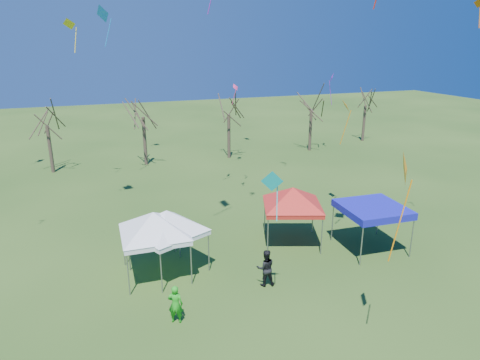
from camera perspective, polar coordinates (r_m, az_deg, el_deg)
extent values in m
plane|color=#284817|center=(21.34, 3.88, -14.31)|extent=(140.00, 140.00, 0.00)
cylinder|color=#3D2D21|center=(42.25, -23.97, 3.74)|extent=(0.32, 0.32, 4.28)
cylinder|color=#3D2D21|center=(42.13, -12.58, 5.09)|extent=(0.32, 0.32, 4.64)
cylinder|color=#3D2D21|center=(43.65, -1.49, 5.85)|extent=(0.32, 0.32, 4.49)
cylinder|color=#3D2D21|center=(47.33, 9.36, 6.56)|extent=(0.32, 0.32, 4.47)
cylinder|color=#3D2D21|center=(53.53, 16.19, 7.26)|extent=(0.32, 0.32, 4.23)
cylinder|color=gray|center=(20.97, -14.66, -12.17)|extent=(0.06, 0.06, 2.13)
cylinder|color=gray|center=(23.60, -15.26, -8.66)|extent=(0.06, 0.06, 2.13)
cylinder|color=gray|center=(21.27, -6.52, -11.18)|extent=(0.06, 0.06, 2.13)
cylinder|color=gray|center=(23.87, -8.07, -7.85)|extent=(0.06, 0.06, 2.13)
cube|color=white|center=(21.84, -11.32, -7.12)|extent=(3.26, 3.26, 0.26)
pyramid|color=white|center=(21.38, -11.51, -4.22)|extent=(4.51, 4.51, 1.06)
cylinder|color=gray|center=(20.84, -10.45, -12.11)|extent=(0.06, 0.06, 2.08)
cylinder|color=gray|center=(23.06, -14.60, -9.31)|extent=(0.06, 0.06, 2.08)
cylinder|color=gray|center=(22.36, -4.19, -9.64)|extent=(0.06, 0.06, 2.08)
cylinder|color=gray|center=(24.44, -8.67, -7.29)|extent=(0.06, 0.06, 2.08)
cube|color=white|center=(22.11, -9.64, -6.82)|extent=(4.14, 4.14, 0.25)
pyramid|color=white|center=(21.65, -9.80, -4.01)|extent=(4.02, 4.02, 1.04)
cylinder|color=gray|center=(23.97, 3.73, -7.57)|extent=(0.06, 0.06, 2.14)
cylinder|color=gray|center=(26.69, 3.32, -4.81)|extent=(0.06, 0.06, 2.14)
cylinder|color=gray|center=(24.35, 10.83, -7.45)|extent=(0.06, 0.06, 2.14)
cylinder|color=gray|center=(27.04, 9.68, -4.74)|extent=(0.06, 0.06, 2.14)
cube|color=red|center=(25.00, 6.99, -3.57)|extent=(4.10, 4.10, 0.26)
pyramid|color=red|center=(24.59, 7.10, -0.97)|extent=(4.27, 4.27, 1.07)
cylinder|color=gray|center=(23.65, 15.89, -8.51)|extent=(0.07, 0.07, 2.24)
cylinder|color=gray|center=(26.06, 12.22, -5.67)|extent=(0.07, 0.07, 2.24)
cylinder|color=gray|center=(25.39, 21.92, -7.28)|extent=(0.07, 0.07, 2.24)
cylinder|color=gray|center=(27.65, 17.94, -4.76)|extent=(0.07, 0.07, 2.24)
cube|color=#1011A6|center=(25.16, 17.26, -3.88)|extent=(3.53, 3.53, 0.27)
cube|color=#1011A6|center=(25.08, 17.30, -3.45)|extent=(3.53, 3.53, 0.13)
imported|color=green|center=(18.91, -8.60, -16.05)|extent=(0.75, 0.64, 1.73)
imported|color=black|center=(21.19, 3.43, -11.62)|extent=(1.03, 0.87, 1.87)
cone|color=purple|center=(46.10, 12.11, 13.22)|extent=(0.84, 1.12, 1.04)
cube|color=purple|center=(46.45, 11.97, 11.35)|extent=(0.43, 0.25, 2.57)
cone|color=orange|center=(28.79, 13.99, 9.61)|extent=(0.93, 1.12, 0.85)
cube|color=orange|center=(28.75, 13.88, 6.82)|extent=(0.55, 0.26, 2.28)
cone|color=#DD5F0B|center=(26.13, 29.29, 19.98)|extent=(0.67, 0.52, 0.54)
cube|color=#DD5F0B|center=(26.14, 29.31, 18.44)|extent=(0.14, 0.28, 1.09)
cone|color=yellow|center=(34.66, -21.81, 18.80)|extent=(1.14, 0.98, 0.82)
cube|color=yellow|center=(34.49, -21.07, 17.02)|extent=(0.34, 0.65, 1.77)
cone|color=orange|center=(15.06, 21.23, 1.41)|extent=(0.94, 1.12, 1.19)
cube|color=orange|center=(15.44, 20.52, -5.26)|extent=(0.40, 0.31, 3.03)
cone|color=#0BAAB2|center=(17.40, 4.30, -0.10)|extent=(0.96, 0.60, 0.93)
cube|color=#0BAAB2|center=(17.72, 4.96, -3.06)|extent=(0.23, 0.47, 1.46)
cone|color=blue|center=(34.88, -17.79, 20.40)|extent=(1.25, 1.44, 1.29)
cube|color=blue|center=(34.53, -17.17, 18.27)|extent=(0.69, 0.49, 2.00)
cone|color=#E5336E|center=(38.99, -0.60, 12.31)|extent=(0.86, 0.79, 0.63)
cube|color=#E5336E|center=(38.89, -0.81, 10.97)|extent=(0.32, 0.45, 1.44)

